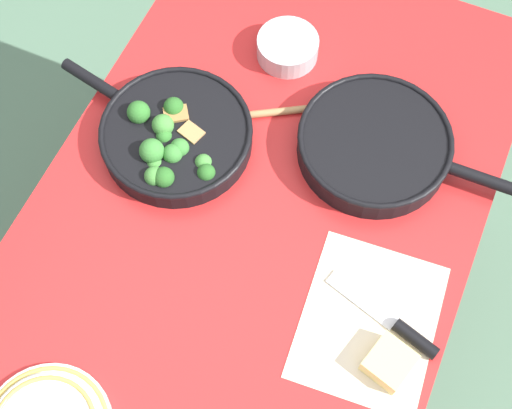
# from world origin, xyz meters

# --- Properties ---
(ground_plane) EXTENTS (14.00, 14.00, 0.00)m
(ground_plane) POSITION_xyz_m (0.00, 0.00, 0.00)
(ground_plane) COLOR #51755B
(dining_table_red) EXTENTS (1.28, 0.81, 0.76)m
(dining_table_red) POSITION_xyz_m (0.00, 0.00, 0.67)
(dining_table_red) COLOR red
(dining_table_red) RESTS_ON ground_plane
(skillet_broccoli) EXTENTS (0.30, 0.43, 0.08)m
(skillet_broccoli) POSITION_xyz_m (0.07, 0.20, 0.79)
(skillet_broccoli) COLOR black
(skillet_broccoli) RESTS_ON dining_table_red
(skillet_eggs) EXTENTS (0.30, 0.44, 0.06)m
(skillet_eggs) POSITION_xyz_m (0.21, -0.16, 0.79)
(skillet_eggs) COLOR black
(skillet_eggs) RESTS_ON dining_table_red
(wooden_spoon) EXTENTS (0.20, 0.32, 0.02)m
(wooden_spoon) POSITION_xyz_m (0.24, 0.00, 0.77)
(wooden_spoon) COLOR #A87A4C
(wooden_spoon) RESTS_ON dining_table_red
(parchment_sheet) EXTENTS (0.30, 0.25, 0.00)m
(parchment_sheet) POSITION_xyz_m (-0.12, -0.27, 0.76)
(parchment_sheet) COLOR beige
(parchment_sheet) RESTS_ON dining_table_red
(grater_knife) EXTENTS (0.09, 0.22, 0.02)m
(grater_knife) POSITION_xyz_m (-0.11, -0.32, 0.77)
(grater_knife) COLOR silver
(grater_knife) RESTS_ON dining_table_red
(cheese_block) EXTENTS (0.09, 0.09, 0.04)m
(cheese_block) POSITION_xyz_m (-0.18, -0.32, 0.78)
(cheese_block) COLOR #EFD67A
(cheese_block) RESTS_ON dining_table_red
(prep_bowl_steel) EXTENTS (0.13, 0.13, 0.05)m
(prep_bowl_steel) POSITION_xyz_m (0.36, 0.08, 0.79)
(prep_bowl_steel) COLOR #B7B7BC
(prep_bowl_steel) RESTS_ON dining_table_red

